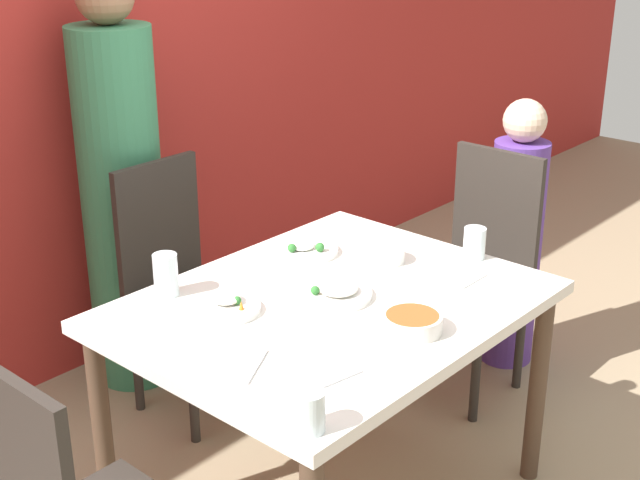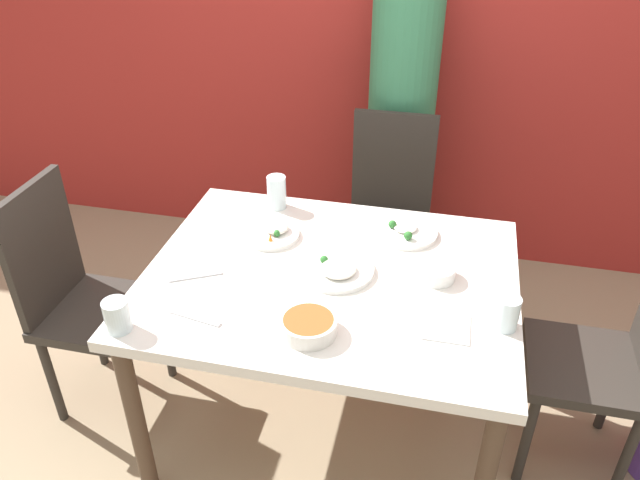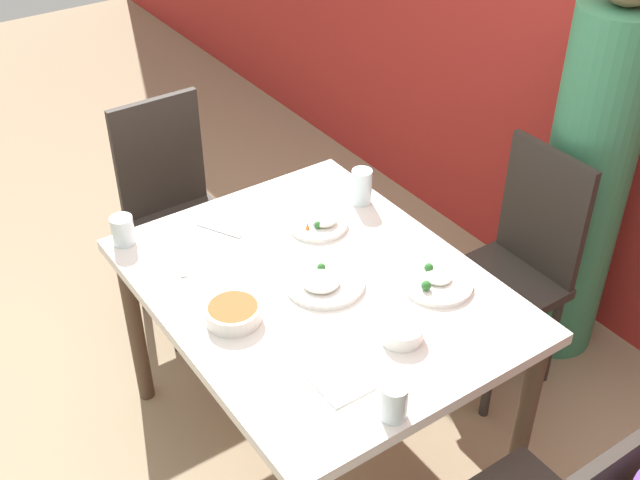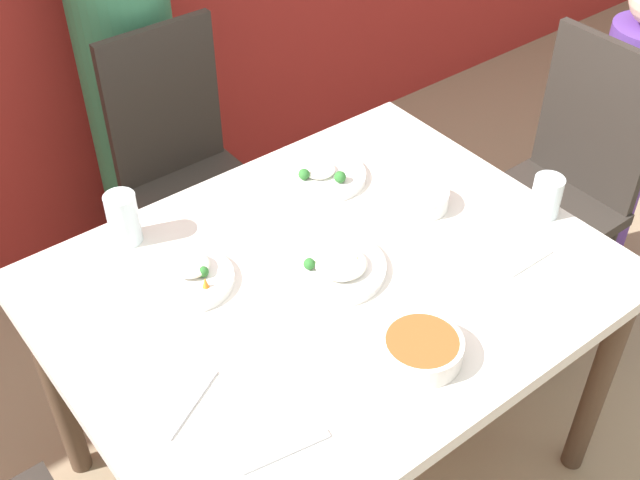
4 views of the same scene
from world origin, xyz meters
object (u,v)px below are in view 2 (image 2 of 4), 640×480
chair_child_spot (613,354)px  bowl_curry (309,325)px  glass_water_tall (507,313)px  chair_adult_spot (388,213)px  plate_rice_adult (272,233)px  person_adult (400,135)px

chair_child_spot → bowl_curry: 1.07m
glass_water_tall → bowl_curry: bearing=-164.5°
chair_adult_spot → plate_rice_adult: bearing=-118.7°
chair_adult_spot → plate_rice_adult: 0.78m
chair_child_spot → person_adult: person_adult is taller
chair_adult_spot → person_adult: 0.41m
chair_child_spot → glass_water_tall: (-0.40, -0.22, 0.28)m
bowl_curry → plate_rice_adult: (-0.26, 0.49, -0.01)m
plate_rice_adult → glass_water_tall: bearing=-21.9°
chair_child_spot → plate_rice_adult: bearing=-95.6°
person_adult → glass_water_tall: size_ratio=15.35×
plate_rice_adult → chair_child_spot: bearing=-5.6°
chair_adult_spot → person_adult: size_ratio=0.58×
plate_rice_adult → person_adult: bearing=69.9°
chair_adult_spot → glass_water_tall: chair_adult_spot is taller
bowl_curry → plate_rice_adult: bearing=117.9°
chair_child_spot → bowl_curry: size_ratio=5.64×
chair_child_spot → bowl_curry: (-0.97, -0.37, 0.25)m
person_adult → plate_rice_adult: 1.04m
chair_adult_spot → bowl_curry: bearing=-94.8°
plate_rice_adult → chair_adult_spot: bearing=61.3°
chair_adult_spot → glass_water_tall: bearing=-64.3°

